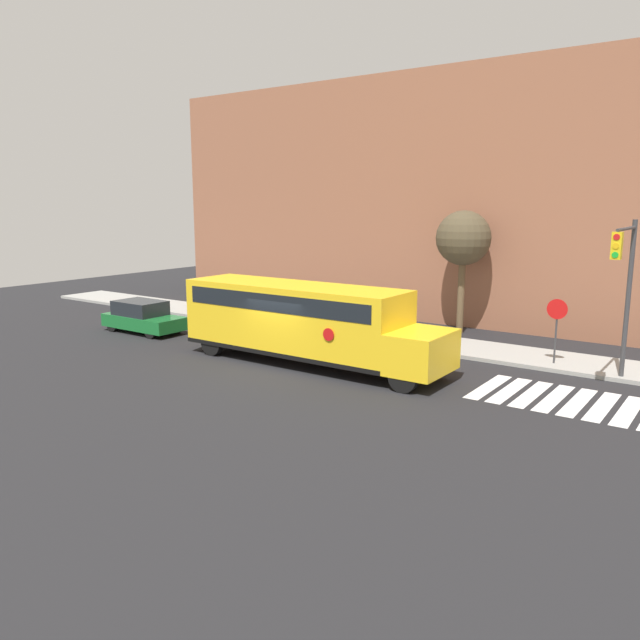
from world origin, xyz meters
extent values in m
plane|color=black|center=(0.00, 0.00, 0.00)|extent=(60.00, 60.00, 0.00)
cube|color=#9E9E99|center=(0.00, 6.50, 0.07)|extent=(44.00, 3.00, 0.15)
cube|color=#935B42|center=(0.00, 13.00, 6.16)|extent=(32.00, 4.00, 12.31)
cube|color=white|center=(7.20, 2.00, 0.00)|extent=(0.50, 3.20, 0.01)
cube|color=white|center=(7.90, 2.00, 0.00)|extent=(0.50, 3.20, 0.01)
cube|color=white|center=(8.60, 2.00, 0.00)|extent=(0.50, 3.20, 0.01)
cube|color=white|center=(9.30, 2.00, 0.00)|extent=(0.50, 3.20, 0.01)
cube|color=white|center=(10.00, 2.00, 0.00)|extent=(0.50, 3.20, 0.01)
cube|color=white|center=(10.70, 2.00, 0.00)|extent=(0.50, 3.20, 0.01)
cube|color=white|center=(11.40, 2.00, 0.00)|extent=(0.50, 3.20, 0.01)
cube|color=yellow|center=(-0.05, 0.90, 1.71)|extent=(8.96, 2.50, 2.52)
cube|color=yellow|center=(5.27, 0.90, 1.13)|extent=(1.68, 2.50, 1.36)
cube|color=black|center=(-0.05, 0.90, 0.53)|extent=(8.96, 2.54, 0.16)
cube|color=black|center=(-0.05, 0.90, 2.42)|extent=(8.24, 2.53, 0.64)
cylinder|color=red|center=(2.41, -0.39, 1.58)|extent=(0.44, 0.02, 0.44)
cylinder|color=black|center=(5.19, 1.98, 0.50)|extent=(1.00, 0.30, 1.00)
cylinder|color=black|center=(5.19, -0.18, 0.50)|extent=(1.00, 0.30, 1.00)
cylinder|color=black|center=(-3.33, 1.98, 0.50)|extent=(1.00, 0.30, 1.00)
cylinder|color=black|center=(-3.33, -0.18, 0.50)|extent=(1.00, 0.30, 1.00)
cube|color=#196B2D|center=(-9.13, 1.18, 0.51)|extent=(4.12, 1.75, 0.59)
cube|color=#1E2328|center=(-9.37, 1.18, 1.14)|extent=(2.30, 1.61, 0.66)
cylinder|color=black|center=(-7.77, 1.93, 0.32)|extent=(0.64, 0.22, 0.64)
cylinder|color=black|center=(-7.77, 0.42, 0.32)|extent=(0.64, 0.22, 0.64)
cylinder|color=black|center=(-10.49, 1.93, 0.32)|extent=(0.64, 0.22, 0.64)
cylinder|color=black|center=(-10.49, 0.42, 0.32)|extent=(0.64, 0.22, 0.64)
cylinder|color=#38383A|center=(8.24, 5.83, 1.11)|extent=(0.07, 0.07, 2.21)
cylinder|color=red|center=(8.24, 5.78, 2.18)|extent=(0.74, 0.03, 0.74)
cylinder|color=#38383A|center=(10.60, 5.36, 2.72)|extent=(0.16, 0.16, 5.44)
cylinder|color=#38383A|center=(10.60, 3.94, 5.19)|extent=(0.10, 2.85, 0.10)
cube|color=yellow|center=(10.60, 2.61, 4.74)|extent=(0.28, 0.28, 0.80)
cylinder|color=red|center=(10.60, 2.46, 5.00)|extent=(0.18, 0.02, 0.18)
cylinder|color=#EAB214|center=(10.60, 2.46, 4.74)|extent=(0.18, 0.02, 0.18)
cylinder|color=green|center=(10.60, 2.46, 4.48)|extent=(0.18, 0.02, 0.18)
cylinder|color=brown|center=(2.93, 9.63, 1.82)|extent=(0.32, 0.32, 3.65)
sphere|color=#4C422D|center=(2.93, 9.63, 4.40)|extent=(2.49, 2.49, 2.49)
camera|label=1|loc=(14.13, -17.34, 5.98)|focal=35.00mm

